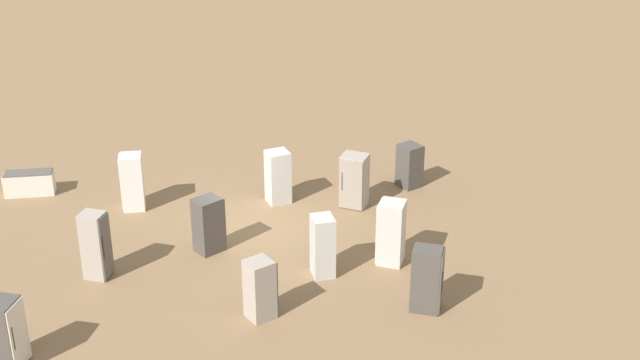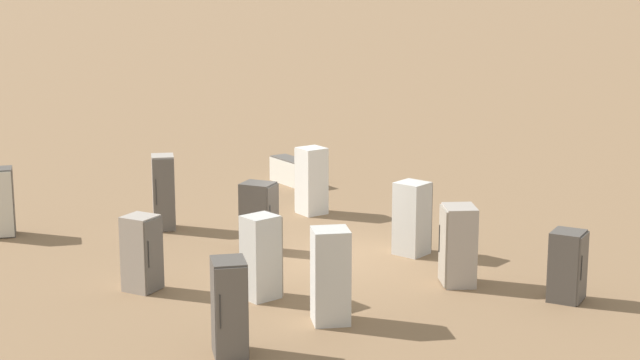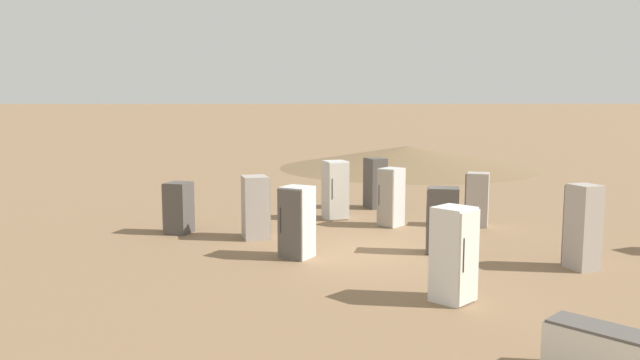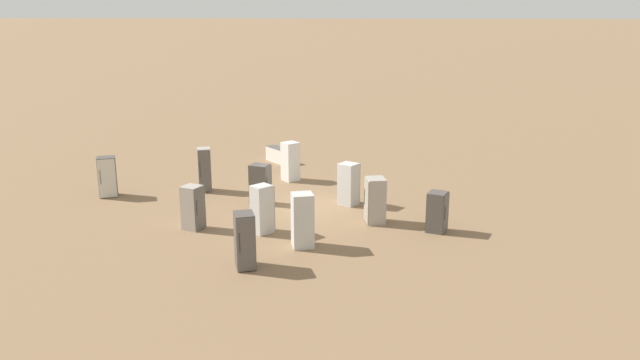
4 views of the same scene
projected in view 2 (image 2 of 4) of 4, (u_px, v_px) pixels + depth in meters
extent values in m
plane|color=#846647|center=(323.00, 258.00, 24.75)|extent=(1000.00, 1000.00, 0.00)
cube|color=#A89E93|center=(141.00, 253.00, 22.29)|extent=(0.80, 0.81, 1.61)
cube|color=#56514C|center=(154.00, 255.00, 22.13)|extent=(0.57, 0.24, 1.55)
cylinder|color=#2D2D2D|center=(149.00, 254.00, 21.92)|extent=(0.02, 0.02, 0.56)
cube|color=silver|center=(291.00, 172.00, 32.27)|extent=(1.54, 1.47, 0.73)
cube|color=#56514C|center=(291.00, 159.00, 32.18)|extent=(1.47, 1.41, 0.04)
cube|color=#4C4742|center=(258.00, 217.00, 25.17)|extent=(0.78, 0.86, 1.64)
cube|color=#56514C|center=(273.00, 218.00, 25.03)|extent=(0.58, 0.19, 1.58)
cylinder|color=#2D2D2D|center=(270.00, 217.00, 24.80)|extent=(0.02, 0.02, 0.57)
cube|color=white|center=(312.00, 181.00, 28.60)|extent=(0.92, 0.92, 1.80)
cube|color=silver|center=(305.00, 178.00, 28.87)|extent=(0.46, 0.49, 1.73)
cylinder|color=#2D2D2D|center=(311.00, 174.00, 29.00)|extent=(0.02, 0.02, 0.63)
cube|color=silver|center=(331.00, 276.00, 20.37)|extent=(0.84, 0.86, 1.85)
cube|color=beige|center=(327.00, 271.00, 20.71)|extent=(0.24, 0.64, 1.78)
cylinder|color=#2D2D2D|center=(339.00, 265.00, 20.75)|extent=(0.02, 0.02, 0.65)
cube|color=silver|center=(412.00, 218.00, 24.87)|extent=(0.91, 0.92, 1.72)
cube|color=#56514C|center=(420.00, 216.00, 25.13)|extent=(0.38, 0.58, 1.65)
cylinder|color=#2D2D2D|center=(429.00, 213.00, 24.99)|extent=(0.02, 0.02, 0.60)
cube|color=#A89E93|center=(459.00, 245.00, 22.66)|extent=(0.91, 0.80, 1.72)
cube|color=gray|center=(443.00, 246.00, 22.64)|extent=(0.75, 0.21, 1.65)
cylinder|color=#2D2D2D|center=(439.00, 238.00, 22.89)|extent=(0.02, 0.02, 0.60)
cube|color=silver|center=(261.00, 257.00, 21.77)|extent=(0.87, 0.86, 1.75)
cube|color=gray|center=(274.00, 254.00, 21.99)|extent=(0.39, 0.44, 1.68)
cylinder|color=#2D2D2D|center=(281.00, 252.00, 21.84)|extent=(0.02, 0.02, 0.61)
cube|color=#4C4742|center=(567.00, 266.00, 21.67)|extent=(0.84, 0.81, 1.46)
cube|color=#56514C|center=(583.00, 268.00, 21.52)|extent=(0.62, 0.26, 1.40)
cylinder|color=#2D2D2D|center=(582.00, 268.00, 21.29)|extent=(0.02, 0.02, 0.51)
cube|color=#4C4742|center=(229.00, 308.00, 18.76)|extent=(0.88, 0.80, 1.75)
cube|color=#56514C|center=(232.00, 315.00, 18.39)|extent=(0.23, 0.54, 1.68)
cylinder|color=#2D2D2D|center=(220.00, 312.00, 18.30)|extent=(0.02, 0.02, 0.61)
cube|color=#A89E93|center=(164.00, 192.00, 27.05)|extent=(0.76, 0.72, 1.91)
cube|color=#56514C|center=(164.00, 195.00, 26.74)|extent=(0.20, 0.51, 1.84)
cylinder|color=#2D2D2D|center=(156.00, 192.00, 26.65)|extent=(0.02, 0.02, 0.67)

